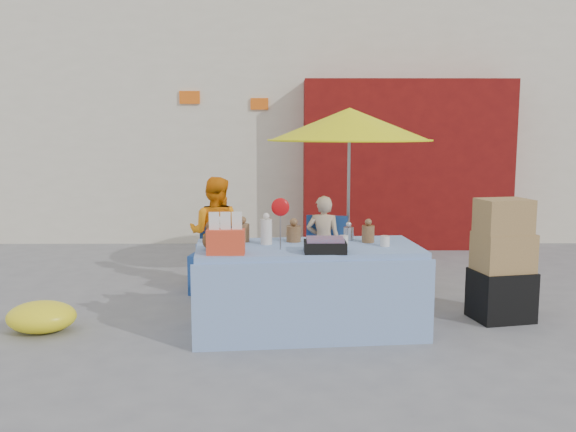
{
  "coord_description": "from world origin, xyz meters",
  "views": [
    {
      "loc": [
        0.29,
        -5.29,
        1.82
      ],
      "look_at": [
        0.33,
        0.6,
        1.0
      ],
      "focal_mm": 38.0,
      "sensor_mm": 36.0,
      "label": 1
    }
  ],
  "objects_px": {
    "umbrella": "(350,125)",
    "box_stack": "(502,265)",
    "chair_left": "(215,270)",
    "vendor_beige": "(323,242)",
    "market_table": "(307,287)",
    "chair_right": "(324,269)",
    "vendor_orange": "(215,233)"
  },
  "relations": [
    {
      "from": "umbrella",
      "to": "box_stack",
      "type": "bearing_deg",
      "value": -45.08
    },
    {
      "from": "chair_left",
      "to": "vendor_beige",
      "type": "bearing_deg",
      "value": 17.52
    },
    {
      "from": "market_table",
      "to": "chair_right",
      "type": "relative_size",
      "value": 2.52
    },
    {
      "from": "chair_right",
      "to": "box_stack",
      "type": "height_order",
      "value": "box_stack"
    },
    {
      "from": "vendor_orange",
      "to": "vendor_beige",
      "type": "distance_m",
      "value": 1.25
    },
    {
      "from": "market_table",
      "to": "chair_right",
      "type": "distance_m",
      "value": 1.41
    },
    {
      "from": "market_table",
      "to": "vendor_beige",
      "type": "relative_size",
      "value": 1.97
    },
    {
      "from": "chair_left",
      "to": "vendor_orange",
      "type": "bearing_deg",
      "value": 102.69
    },
    {
      "from": "market_table",
      "to": "vendor_beige",
      "type": "distance_m",
      "value": 1.54
    },
    {
      "from": "umbrella",
      "to": "market_table",
      "type": "bearing_deg",
      "value": -108.28
    },
    {
      "from": "vendor_beige",
      "to": "umbrella",
      "type": "distance_m",
      "value": 1.39
    },
    {
      "from": "vendor_beige",
      "to": "umbrella",
      "type": "bearing_deg",
      "value": -142.07
    },
    {
      "from": "vendor_orange",
      "to": "umbrella",
      "type": "relative_size",
      "value": 0.63
    },
    {
      "from": "vendor_orange",
      "to": "market_table",
      "type": "bearing_deg",
      "value": 134.94
    },
    {
      "from": "chair_left",
      "to": "chair_right",
      "type": "height_order",
      "value": "same"
    },
    {
      "from": "chair_left",
      "to": "box_stack",
      "type": "distance_m",
      "value": 3.1
    },
    {
      "from": "box_stack",
      "to": "chair_left",
      "type": "bearing_deg",
      "value": 159.74
    },
    {
      "from": "market_table",
      "to": "chair_left",
      "type": "bearing_deg",
      "value": 120.47
    },
    {
      "from": "chair_left",
      "to": "market_table",
      "type": "bearing_deg",
      "value": -42.64
    },
    {
      "from": "chair_left",
      "to": "umbrella",
      "type": "distance_m",
      "value": 2.27
    },
    {
      "from": "vendor_beige",
      "to": "box_stack",
      "type": "relative_size",
      "value": 0.92
    },
    {
      "from": "chair_right",
      "to": "umbrella",
      "type": "height_order",
      "value": "umbrella"
    },
    {
      "from": "market_table",
      "to": "chair_left",
      "type": "height_order",
      "value": "market_table"
    },
    {
      "from": "vendor_orange",
      "to": "vendor_beige",
      "type": "bearing_deg",
      "value": -168.64
    },
    {
      "from": "chair_left",
      "to": "vendor_orange",
      "type": "relative_size",
      "value": 0.65
    },
    {
      "from": "market_table",
      "to": "chair_right",
      "type": "bearing_deg",
      "value": 74.12
    },
    {
      "from": "chair_right",
      "to": "umbrella",
      "type": "relative_size",
      "value": 0.41
    },
    {
      "from": "umbrella",
      "to": "box_stack",
      "type": "distance_m",
      "value": 2.34
    },
    {
      "from": "chair_left",
      "to": "chair_right",
      "type": "xyz_separation_m",
      "value": [
        1.25,
        0.0,
        0.0
      ]
    },
    {
      "from": "market_table",
      "to": "umbrella",
      "type": "relative_size",
      "value": 1.03
    },
    {
      "from": "market_table",
      "to": "vendor_orange",
      "type": "relative_size",
      "value": 1.64
    },
    {
      "from": "box_stack",
      "to": "vendor_beige",
      "type": "bearing_deg",
      "value": 143.89
    }
  ]
}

